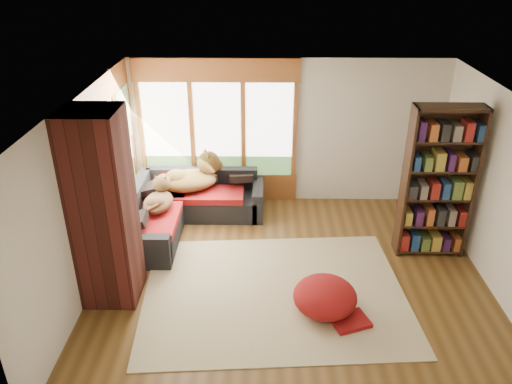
% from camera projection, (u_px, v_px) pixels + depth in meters
% --- Properties ---
extents(floor, '(5.50, 5.50, 0.00)m').
position_uv_depth(floor, '(290.00, 279.00, 7.10)').
color(floor, '#4F3516').
rests_on(floor, ground).
extents(ceiling, '(5.50, 5.50, 0.00)m').
position_uv_depth(ceiling, '(297.00, 102.00, 5.93)').
color(ceiling, white).
extents(wall_back, '(5.50, 0.04, 2.60)m').
position_uv_depth(wall_back, '(286.00, 133.00, 8.75)').
color(wall_back, silver).
rests_on(wall_back, ground).
extents(wall_front, '(5.50, 0.04, 2.60)m').
position_uv_depth(wall_front, '(308.00, 332.00, 4.28)').
color(wall_front, silver).
rests_on(wall_front, ground).
extents(wall_left, '(0.04, 5.00, 2.60)m').
position_uv_depth(wall_left, '(84.00, 197.00, 6.55)').
color(wall_left, silver).
rests_on(wall_left, ground).
extents(wall_right, '(0.04, 5.00, 2.60)m').
position_uv_depth(wall_right, '(505.00, 200.00, 6.47)').
color(wall_right, silver).
rests_on(wall_right, ground).
extents(windows_back, '(2.82, 0.10, 1.90)m').
position_uv_depth(windows_back, '(218.00, 130.00, 8.71)').
color(windows_back, brown).
rests_on(windows_back, wall_back).
extents(windows_left, '(0.10, 2.62, 1.90)m').
position_uv_depth(windows_left, '(111.00, 158.00, 7.60)').
color(windows_left, brown).
rests_on(windows_left, wall_left).
extents(roller_blind, '(0.03, 0.72, 0.90)m').
position_uv_depth(roller_blind, '(124.00, 116.00, 8.16)').
color(roller_blind, gray).
rests_on(roller_blind, wall_left).
extents(brick_chimney, '(0.70, 0.70, 2.60)m').
position_uv_depth(brick_chimney, '(103.00, 210.00, 6.23)').
color(brick_chimney, '#471914').
rests_on(brick_chimney, ground).
extents(sectional_sofa, '(2.20, 2.20, 0.80)m').
position_uv_depth(sectional_sofa, '(172.00, 203.00, 8.50)').
color(sectional_sofa, black).
rests_on(sectional_sofa, ground).
extents(area_rug, '(3.70, 2.93, 0.01)m').
position_uv_depth(area_rug, '(274.00, 292.00, 6.83)').
color(area_rug, beige).
rests_on(area_rug, ground).
extents(bookshelf, '(1.00, 0.33, 2.32)m').
position_uv_depth(bookshelf, '(438.00, 183.00, 7.23)').
color(bookshelf, '#321D10').
rests_on(bookshelf, ground).
extents(pouf, '(0.91, 0.91, 0.45)m').
position_uv_depth(pouf, '(325.00, 296.00, 6.40)').
color(pouf, maroon).
rests_on(pouf, area_rug).
extents(dog_tan, '(1.15, 0.93, 0.56)m').
position_uv_depth(dog_tan, '(194.00, 171.00, 8.46)').
color(dog_tan, brown).
rests_on(dog_tan, sectional_sofa).
extents(dog_brindle, '(0.51, 0.77, 0.40)m').
position_uv_depth(dog_brindle, '(159.00, 193.00, 7.90)').
color(dog_brindle, '#402A19').
rests_on(dog_brindle, sectional_sofa).
extents(throw_pillows, '(1.98, 1.68, 0.45)m').
position_uv_depth(throw_pillows, '(174.00, 176.00, 8.44)').
color(throw_pillows, black).
rests_on(throw_pillows, sectional_sofa).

